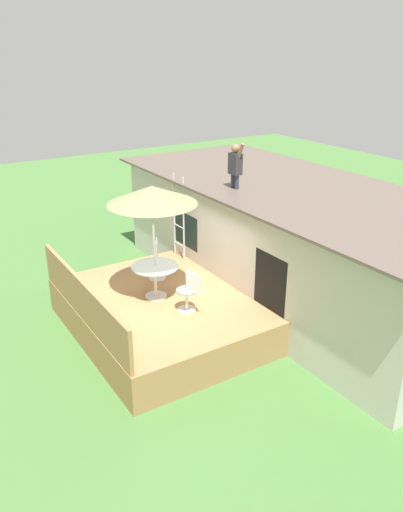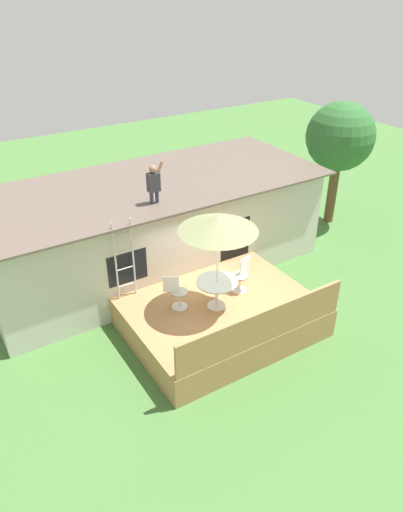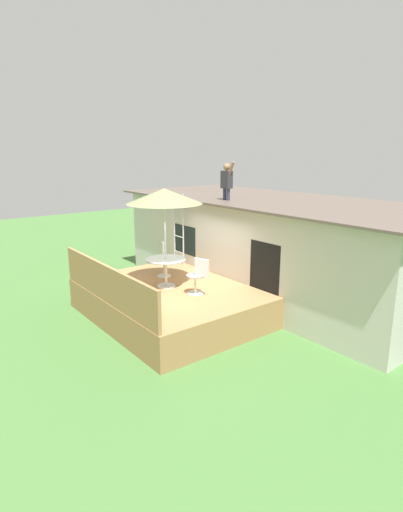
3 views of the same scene
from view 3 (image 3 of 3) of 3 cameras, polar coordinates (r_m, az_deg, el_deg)
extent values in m
plane|color=#477538|center=(11.01, -3.74, -8.22)|extent=(40.00, 40.00, 0.00)
cube|color=beige|center=(12.85, 9.56, 1.42)|extent=(10.00, 4.00, 2.79)
cube|color=#66564C|center=(12.62, 9.83, 7.73)|extent=(10.50, 4.50, 0.06)
cube|color=black|center=(12.81, -2.30, 2.29)|extent=(1.10, 0.03, 0.90)
cube|color=black|center=(10.44, 8.73, -3.50)|extent=(1.00, 0.03, 2.00)
cube|color=#A87A4C|center=(10.86, -3.77, -6.27)|extent=(4.69, 3.85, 0.80)
cube|color=#A87A4C|center=(9.73, -13.06, -3.80)|extent=(4.59, 0.08, 0.90)
cylinder|color=silver|center=(10.76, -4.92, -4.16)|extent=(0.48, 0.48, 0.03)
cylinder|color=silver|center=(10.65, -4.96, -2.35)|extent=(0.07, 0.07, 0.71)
cylinder|color=#999E93|center=(10.55, -5.00, -0.47)|extent=(1.04, 1.04, 0.03)
cylinder|color=silver|center=(10.44, -5.05, 2.02)|extent=(0.04, 0.04, 2.40)
cone|color=#8C9360|center=(10.26, -5.19, 8.31)|extent=(1.90, 1.90, 0.38)
cylinder|color=silver|center=(12.95, -3.79, 3.97)|extent=(0.04, 0.04, 2.20)
cylinder|color=silver|center=(12.56, -2.56, 3.67)|extent=(0.04, 0.04, 2.20)
cylinder|color=silver|center=(12.91, -3.14, 0.55)|extent=(0.48, 0.03, 0.03)
cylinder|color=silver|center=(12.80, -3.17, 2.72)|extent=(0.48, 0.03, 0.03)
cylinder|color=silver|center=(12.71, -3.20, 4.93)|extent=(0.48, 0.03, 0.03)
cylinder|color=silver|center=(12.64, -3.23, 7.17)|extent=(0.48, 0.03, 0.03)
cylinder|color=#33384C|center=(12.12, 3.24, 8.61)|extent=(0.10, 0.10, 0.34)
cylinder|color=#33384C|center=(12.00, 3.74, 8.54)|extent=(0.10, 0.10, 0.34)
cube|color=#333338|center=(12.02, 3.52, 10.57)|extent=(0.32, 0.20, 0.50)
sphere|color=#997051|center=(12.01, 3.54, 12.28)|extent=(0.20, 0.20, 0.20)
cylinder|color=#997051|center=(11.87, 4.12, 11.96)|extent=(0.26, 0.08, 0.44)
cylinder|color=silver|center=(11.65, -5.20, -2.74)|extent=(0.40, 0.40, 0.02)
cylinder|color=silver|center=(11.59, -5.22, -1.70)|extent=(0.06, 0.06, 0.44)
cylinder|color=#A59E8C|center=(11.53, -5.25, -0.60)|extent=(0.44, 0.44, 0.04)
cube|color=silver|center=(11.66, -5.33, 0.79)|extent=(0.37, 0.23, 0.44)
cylinder|color=silver|center=(10.19, -0.87, -5.19)|extent=(0.40, 0.40, 0.02)
cylinder|color=silver|center=(10.12, -0.88, -4.02)|extent=(0.06, 0.06, 0.44)
cylinder|color=#A59E8C|center=(10.05, -0.88, -2.77)|extent=(0.44, 0.44, 0.04)
cube|color=silver|center=(9.87, 0.04, -1.64)|extent=(0.40, 0.15, 0.44)
camera|label=1|loc=(2.10, 103.29, 58.92)|focal=35.55mm
camera|label=2|loc=(14.95, -52.68, 24.19)|focal=33.81mm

